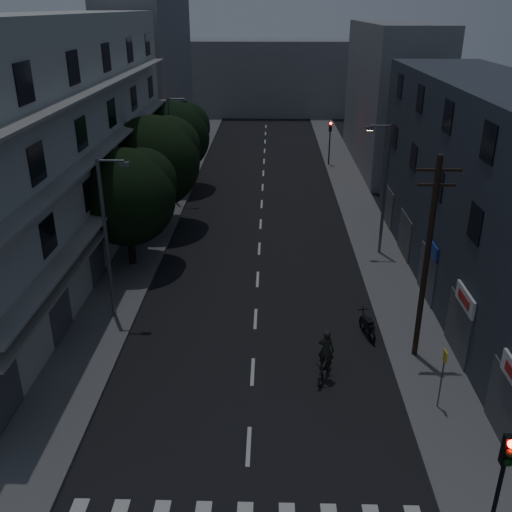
{
  "coord_description": "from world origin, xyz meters",
  "views": [
    {
      "loc": [
        0.68,
        -13.82,
        14.38
      ],
      "look_at": [
        0.0,
        12.0,
        3.0
      ],
      "focal_mm": 40.0,
      "sensor_mm": 36.0,
      "label": 1
    }
  ],
  "objects_px": {
    "traffic_signal_near": "(503,471)",
    "cyclist": "(325,363)",
    "bus_stop_sign": "(443,369)",
    "utility_pole": "(427,257)",
    "motorcycle": "(367,327)"
  },
  "relations": [
    {
      "from": "traffic_signal_near",
      "to": "bus_stop_sign",
      "type": "height_order",
      "value": "traffic_signal_near"
    },
    {
      "from": "motorcycle",
      "to": "cyclist",
      "type": "bearing_deg",
      "value": -136.15
    },
    {
      "from": "utility_pole",
      "to": "motorcycle",
      "type": "bearing_deg",
      "value": 137.36
    },
    {
      "from": "utility_pole",
      "to": "bus_stop_sign",
      "type": "bearing_deg",
      "value": -89.08
    },
    {
      "from": "traffic_signal_near",
      "to": "cyclist",
      "type": "bearing_deg",
      "value": 115.07
    },
    {
      "from": "traffic_signal_near",
      "to": "bus_stop_sign",
      "type": "relative_size",
      "value": 1.62
    },
    {
      "from": "cyclist",
      "to": "bus_stop_sign",
      "type": "bearing_deg",
      "value": -4.67
    },
    {
      "from": "bus_stop_sign",
      "to": "traffic_signal_near",
      "type": "bearing_deg",
      "value": -92.86
    },
    {
      "from": "utility_pole",
      "to": "cyclist",
      "type": "relative_size",
      "value": 3.85
    },
    {
      "from": "utility_pole",
      "to": "traffic_signal_near",
      "type": "bearing_deg",
      "value": -91.49
    },
    {
      "from": "cyclist",
      "to": "utility_pole",
      "type": "bearing_deg",
      "value": 42.6
    },
    {
      "from": "bus_stop_sign",
      "to": "motorcycle",
      "type": "height_order",
      "value": "bus_stop_sign"
    },
    {
      "from": "traffic_signal_near",
      "to": "cyclist",
      "type": "relative_size",
      "value": 1.75
    },
    {
      "from": "utility_pole",
      "to": "bus_stop_sign",
      "type": "height_order",
      "value": "utility_pole"
    },
    {
      "from": "motorcycle",
      "to": "cyclist",
      "type": "distance_m",
      "value": 4.14
    }
  ]
}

